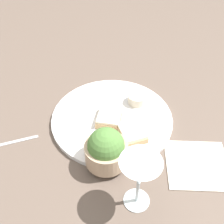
# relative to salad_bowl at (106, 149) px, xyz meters

# --- Properties ---
(ground_plane) EXTENTS (4.00, 4.00, 0.00)m
(ground_plane) POSITION_rel_salad_bowl_xyz_m (-0.13, 0.09, -0.06)
(ground_plane) COLOR brown
(dinner_plate) EXTENTS (0.35, 0.35, 0.01)m
(dinner_plate) POSITION_rel_salad_bowl_xyz_m (-0.13, 0.09, -0.05)
(dinner_plate) COLOR white
(dinner_plate) RESTS_ON ground_plane
(salad_bowl) EXTENTS (0.11, 0.11, 0.10)m
(salad_bowl) POSITION_rel_salad_bowl_xyz_m (0.00, 0.00, 0.00)
(salad_bowl) COLOR tan
(salad_bowl) RESTS_ON dinner_plate
(sauce_ramekin) EXTENTS (0.06, 0.06, 0.03)m
(sauce_ramekin) POSITION_rel_salad_bowl_xyz_m (-0.15, 0.19, -0.03)
(sauce_ramekin) COLOR beige
(sauce_ramekin) RESTS_ON dinner_plate
(cheese_toast_near) EXTENTS (0.10, 0.10, 0.03)m
(cheese_toast_near) POSITION_rel_salad_bowl_xyz_m (-0.12, 0.07, -0.03)
(cheese_toast_near) COLOR tan
(cheese_toast_near) RESTS_ON dinner_plate
(cheese_toast_far) EXTENTS (0.08, 0.08, 0.03)m
(cheese_toast_far) POSITION_rel_salad_bowl_xyz_m (-0.03, 0.10, -0.03)
(cheese_toast_far) COLOR tan
(cheese_toast_far) RESTS_ON dinner_plate
(wine_glass) EXTENTS (0.09, 0.09, 0.15)m
(wine_glass) POSITION_rel_salad_bowl_xyz_m (0.13, 0.01, 0.05)
(wine_glass) COLOR silver
(wine_glass) RESTS_ON ground_plane
(napkin) EXTENTS (0.21, 0.21, 0.01)m
(napkin) POSITION_rel_salad_bowl_xyz_m (0.12, 0.20, -0.05)
(napkin) COLOR beige
(napkin) RESTS_ON ground_plane
(fork) EXTENTS (0.04, 0.19, 0.01)m
(fork) POSITION_rel_salad_bowl_xyz_m (-0.19, -0.22, -0.05)
(fork) COLOR silver
(fork) RESTS_ON ground_plane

